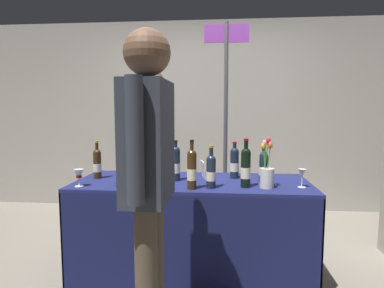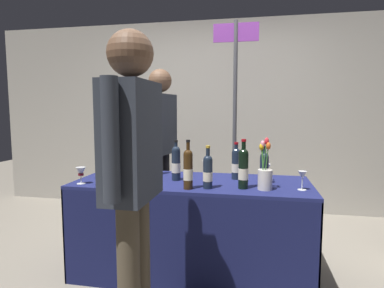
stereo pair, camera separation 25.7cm
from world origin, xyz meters
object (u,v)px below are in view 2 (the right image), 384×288
object	(u,v)px
flower_vase	(265,175)
booth_signpost	(235,106)
tasting_table	(192,209)
display_bottle_0	(155,158)
wine_glass_mid	(302,176)
taster_foreground_right	(132,164)
vendor_presenter	(161,136)
wine_glass_near_taster	(266,169)
featured_wine_bottle	(243,168)
wine_glass_near_vendor	(81,172)

from	to	relation	value
flower_vase	booth_signpost	xyz separation A→B (m)	(-0.29, 1.17, 0.51)
tasting_table	booth_signpost	world-z (taller)	booth_signpost
display_bottle_0	tasting_table	bearing A→B (deg)	-26.85
booth_signpost	flower_vase	bearing A→B (deg)	-76.01
wine_glass_mid	taster_foreground_right	bearing A→B (deg)	-141.43
vendor_presenter	booth_signpost	bearing A→B (deg)	115.97
wine_glass_near_taster	taster_foreground_right	world-z (taller)	taster_foreground_right
featured_wine_bottle	booth_signpost	distance (m)	1.26
wine_glass_near_taster	wine_glass_mid	bearing A→B (deg)	-47.55
display_bottle_0	wine_glass_mid	bearing A→B (deg)	-15.52
flower_vase	booth_signpost	world-z (taller)	booth_signpost
wine_glass_mid	vendor_presenter	distance (m)	1.62
featured_wine_bottle	display_bottle_0	world-z (taller)	featured_wine_bottle
featured_wine_bottle	flower_vase	size ratio (longest dim) A/B	0.97
tasting_table	wine_glass_near_taster	size ratio (longest dim) A/B	13.57
tasting_table	booth_signpost	distance (m)	1.33
tasting_table	wine_glass_near_vendor	size ratio (longest dim) A/B	14.33
featured_wine_bottle	wine_glass_near_taster	size ratio (longest dim) A/B	2.63
wine_glass_mid	flower_vase	size ratio (longest dim) A/B	0.37
wine_glass_near_taster	flower_vase	bearing A→B (deg)	-93.53
wine_glass_near_taster	booth_signpost	size ratio (longest dim) A/B	0.06
tasting_table	featured_wine_bottle	distance (m)	0.60
tasting_table	flower_vase	size ratio (longest dim) A/B	4.98
featured_wine_bottle	booth_signpost	bearing A→B (deg)	96.68
display_bottle_0	wine_glass_near_vendor	distance (m)	0.65
featured_wine_bottle	wine_glass_mid	distance (m)	0.42
featured_wine_bottle	wine_glass_near_vendor	size ratio (longest dim) A/B	2.78
display_bottle_0	flower_vase	bearing A→B (deg)	-21.44
tasting_table	booth_signpost	xyz separation A→B (m)	(0.28, 0.99, 0.85)
wine_glass_near_vendor	featured_wine_bottle	bearing A→B (deg)	4.13
wine_glass_mid	wine_glass_near_taster	bearing A→B (deg)	132.45
wine_glass_mid	vendor_presenter	xyz separation A→B (m)	(-1.32, 0.91, 0.19)
wine_glass_near_vendor	wine_glass_mid	world-z (taller)	wine_glass_mid
wine_glass_near_vendor	vendor_presenter	size ratio (longest dim) A/B	0.07
flower_vase	vendor_presenter	bearing A→B (deg)	138.10
featured_wine_bottle	display_bottle_0	xyz separation A→B (m)	(-0.78, 0.36, -0.00)
booth_signpost	wine_glass_mid	bearing A→B (deg)	-64.00
tasting_table	taster_foreground_right	xyz separation A→B (m)	(-0.14, -0.92, 0.52)
wine_glass_near_taster	vendor_presenter	xyz separation A→B (m)	(-1.08, 0.65, 0.20)
wine_glass_near_taster	flower_vase	world-z (taller)	flower_vase
taster_foreground_right	wine_glass_mid	bearing A→B (deg)	-50.78
flower_vase	vendor_presenter	world-z (taller)	vendor_presenter
wine_glass_mid	flower_vase	xyz separation A→B (m)	(-0.26, -0.04, 0.00)
wine_glass_mid	tasting_table	bearing A→B (deg)	170.00
flower_vase	tasting_table	bearing A→B (deg)	162.30
wine_glass_mid	wine_glass_near_taster	size ratio (longest dim) A/B	1.00
wine_glass_near_taster	vendor_presenter	distance (m)	1.27
flower_vase	booth_signpost	size ratio (longest dim) A/B	0.16
wine_glass_near_taster	vendor_presenter	world-z (taller)	vendor_presenter
wine_glass_near_taster	tasting_table	bearing A→B (deg)	-168.53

